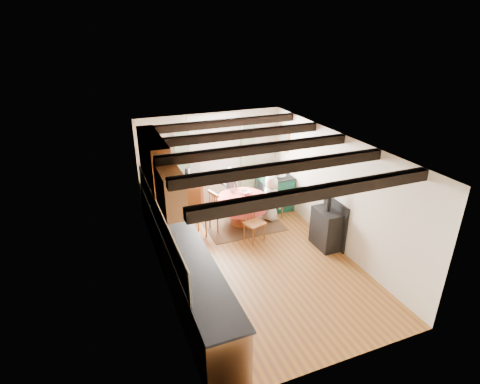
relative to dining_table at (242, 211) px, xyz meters
name	(u,v)px	position (x,y,z in m)	size (l,w,h in m)	color
floor	(255,259)	(-0.32, -1.46, -0.35)	(3.60, 5.50, 0.00)	#9C621F
ceiling	(257,144)	(-0.32, -1.46, 2.05)	(3.60, 5.50, 0.00)	white
wall_back	(211,161)	(-0.32, 1.29, 0.85)	(3.60, 0.00, 2.40)	silver
wall_front	(344,295)	(-0.32, -4.21, 0.85)	(3.60, 0.00, 2.40)	silver
wall_left	(160,223)	(-2.12, -1.46, 0.85)	(0.00, 5.50, 2.40)	silver
wall_right	(336,191)	(1.48, -1.46, 0.85)	(0.00, 5.50, 2.40)	silver
beam_a	(319,192)	(-0.32, -3.46, 1.96)	(3.60, 0.16, 0.16)	black
beam_b	(283,167)	(-0.32, -2.46, 1.96)	(3.60, 0.16, 0.16)	black
beam_c	(257,149)	(-0.32, -1.46, 1.96)	(3.60, 0.16, 0.16)	black
beam_d	(236,135)	(-0.32, -0.46, 1.96)	(3.60, 0.16, 0.16)	black
beam_e	(220,124)	(-0.32, 0.54, 1.96)	(3.60, 0.16, 0.16)	black
splash_left	(158,215)	(-2.10, -1.16, 0.85)	(0.02, 4.50, 0.55)	beige
splash_back	(172,166)	(-1.32, 1.27, 0.85)	(1.40, 0.02, 0.55)	beige
base_cabinet_left	(180,256)	(-1.82, -1.46, 0.09)	(0.60, 5.30, 0.88)	brown
base_cabinet_back	(174,199)	(-1.37, 0.99, 0.09)	(1.30, 0.60, 0.88)	brown
worktop_left	(179,234)	(-1.80, -1.46, 0.55)	(0.64, 5.30, 0.04)	black
worktop_back	(173,182)	(-1.37, 0.97, 0.55)	(1.30, 0.64, 0.04)	black
wall_cabinet_glass	(154,159)	(-1.95, -0.26, 1.60)	(0.34, 1.80, 0.90)	brown
wall_cabinet_solid	(170,191)	(-1.95, -1.76, 1.55)	(0.34, 0.90, 0.70)	brown
window_frame	(215,145)	(-0.22, 1.27, 1.25)	(1.34, 0.03, 1.54)	white
window_pane	(215,145)	(-0.22, 1.28, 1.25)	(1.20, 0.01, 1.40)	white
curtain_left	(183,170)	(-1.07, 1.19, 0.75)	(0.35, 0.10, 2.10)	#9BBB89
curtain_right	(248,161)	(0.63, 1.19, 0.75)	(0.35, 0.10, 2.10)	#9BBB89
curtain_rod	(215,122)	(-0.22, 1.19, 1.85)	(0.03, 0.03, 2.00)	black
wall_picture	(284,139)	(1.45, 0.84, 1.35)	(0.04, 0.50, 0.60)	gold
wall_plate	(250,137)	(0.73, 1.26, 1.35)	(0.30, 0.30, 0.02)	silver
rug	(242,223)	(0.00, 0.00, -0.34)	(1.74, 1.35, 0.01)	#3B3016
dining_table	(242,211)	(0.00, 0.00, 0.00)	(1.15, 1.15, 0.69)	#EF4148
chair_near	(254,222)	(-0.04, -0.79, 0.11)	(0.39, 0.41, 0.92)	brown
chair_left	(208,213)	(-0.86, -0.07, 0.13)	(0.41, 0.42, 0.95)	brown
chair_right	(275,198)	(0.89, 0.08, 0.13)	(0.41, 0.43, 0.96)	brown
aga_range	(275,190)	(1.15, 0.61, 0.10)	(0.63, 0.97, 0.90)	#134C3A
cast_iron_stove	(327,219)	(1.26, -1.55, 0.31)	(0.39, 0.66, 1.31)	black
child_far	(230,190)	(-0.07, 0.63, 0.26)	(0.45, 0.29, 1.22)	#424A57
child_right	(271,198)	(0.71, -0.04, 0.22)	(0.55, 0.36, 1.13)	white
bowl_a	(245,192)	(0.14, 0.16, 0.38)	(0.24, 0.24, 0.06)	silver
bowl_b	(255,197)	(0.23, -0.18, 0.38)	(0.18, 0.18, 0.06)	silver
cup	(232,191)	(-0.13, 0.33, 0.39)	(0.10, 0.10, 0.09)	silver
canister_tall	(158,178)	(-1.70, 1.00, 0.70)	(0.15, 0.15, 0.26)	#262628
canister_wide	(171,178)	(-1.41, 1.00, 0.66)	(0.16, 0.16, 0.18)	#262628
canister_slim	(187,174)	(-1.02, 0.96, 0.72)	(0.10, 0.10, 0.29)	#262628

